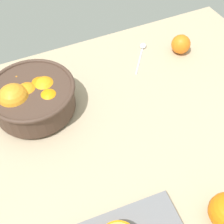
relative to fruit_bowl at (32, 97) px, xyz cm
name	(u,v)px	position (x,y,z in cm)	size (l,w,h in cm)	color
ground_plane	(113,136)	(17.11, -17.31, -6.85)	(129.15, 84.29, 3.00)	tan
fruit_bowl	(32,97)	(0.00, 0.00, 0.00)	(24.49, 24.49, 11.79)	#473328
loose_orange_1	(181,44)	(53.54, 4.81, -2.02)	(6.65, 6.65, 6.65)	orange
spoon	(141,53)	(40.77, 9.57, -4.92)	(11.36, 14.16, 1.00)	silver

